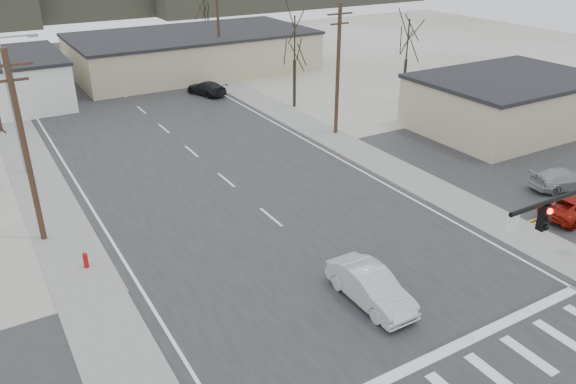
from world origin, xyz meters
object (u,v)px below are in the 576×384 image
at_px(car_parked_silver, 564,179).
at_px(car_parked_red, 576,206).
at_px(car_far_b, 59,72).
at_px(fire_hydrant, 86,260).
at_px(sedan_crossing, 371,287).
at_px(car_far_a, 206,88).
at_px(car_parked_dark_b, 492,119).

bearing_deg(car_parked_silver, car_parked_red, 147.85).
height_order(car_far_b, car_parked_silver, car_far_b).
height_order(fire_hydrant, car_parked_silver, car_parked_silver).
distance_m(sedan_crossing, car_parked_silver, 18.09).
bearing_deg(car_far_a, fire_hydrant, 37.76).
distance_m(fire_hydrant, car_far_a, 30.94).
bearing_deg(car_far_a, car_parked_dark_b, 109.31).
relative_size(car_far_a, car_parked_silver, 1.02).
bearing_deg(fire_hydrant, car_parked_silver, -12.11).
bearing_deg(car_parked_dark_b, car_far_a, 58.37).
height_order(sedan_crossing, car_far_b, sedan_crossing).
height_order(car_far_a, car_parked_dark_b, car_parked_dark_b).
bearing_deg(fire_hydrant, car_parked_red, -19.17).
distance_m(car_far_b, car_parked_dark_b, 44.54).
bearing_deg(car_parked_silver, sedan_crossing, 113.57).
height_order(fire_hydrant, sedan_crossing, sedan_crossing).
distance_m(fire_hydrant, car_parked_red, 26.56).
bearing_deg(car_parked_red, car_parked_silver, -47.62).
bearing_deg(fire_hydrant, car_far_b, 81.28).
distance_m(sedan_crossing, car_far_a, 35.55).
bearing_deg(car_parked_red, car_far_a, 10.80).
bearing_deg(car_parked_dark_b, car_parked_silver, 172.91).
bearing_deg(car_parked_silver, car_parked_dark_b, -14.40).
relative_size(car_far_a, car_parked_red, 0.99).
relative_size(fire_hydrant, car_far_b, 0.20).
distance_m(car_far_a, car_parked_dark_b, 26.57).
xyz_separation_m(fire_hydrant, car_parked_dark_b, (33.49, 4.60, 0.25)).
bearing_deg(fire_hydrant, sedan_crossing, -42.24).
relative_size(car_far_b, car_parked_silver, 0.97).
height_order(fire_hydrant, car_parked_red, car_parked_red).
distance_m(fire_hydrant, sedan_crossing, 13.62).
distance_m(car_far_a, car_parked_red, 35.25).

